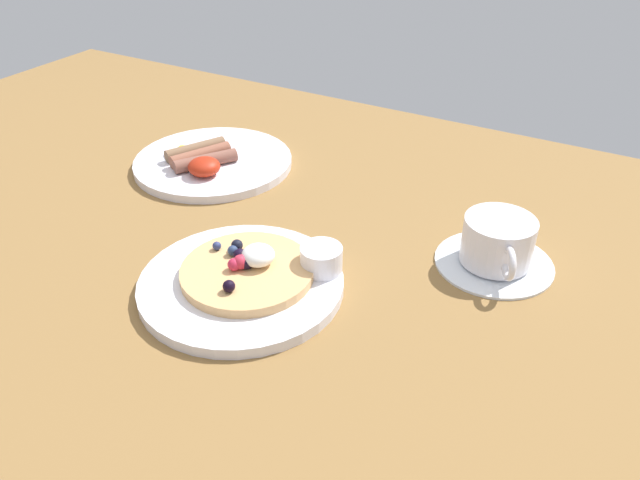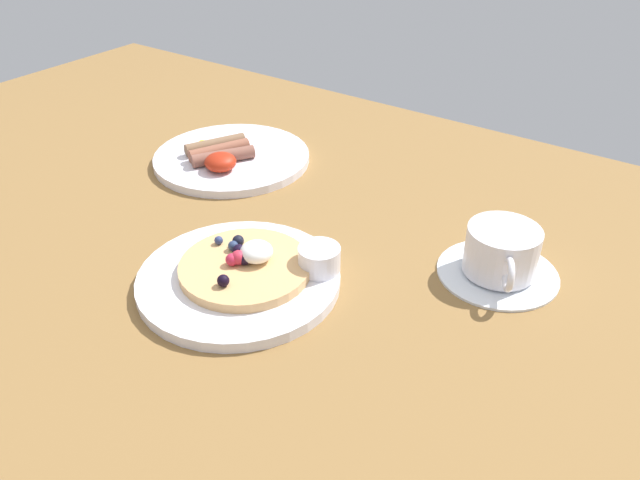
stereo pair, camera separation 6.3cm
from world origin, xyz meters
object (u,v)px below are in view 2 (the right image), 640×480
at_px(coffee_saucer, 497,272).
at_px(pancake_plate, 239,279).
at_px(syrup_ramekin, 320,258).
at_px(coffee_cup, 502,250).
at_px(breakfast_plate, 232,158).

bearing_deg(coffee_saucer, pancake_plate, -141.34).
relative_size(syrup_ramekin, coffee_cup, 0.46).
bearing_deg(coffee_cup, syrup_ramekin, -142.96).
relative_size(breakfast_plate, coffee_saucer, 1.72).
bearing_deg(coffee_saucer, syrup_ramekin, -142.59).
height_order(syrup_ramekin, coffee_cup, coffee_cup).
distance_m(pancake_plate, coffee_cup, 0.32).
bearing_deg(syrup_ramekin, coffee_cup, 37.04).
height_order(breakfast_plate, coffee_saucer, breakfast_plate).
xyz_separation_m(pancake_plate, breakfast_plate, (-0.23, 0.25, -0.00)).
xyz_separation_m(breakfast_plate, coffee_saucer, (0.48, -0.05, -0.00)).
height_order(pancake_plate, syrup_ramekin, syrup_ramekin).
distance_m(pancake_plate, coffee_saucer, 0.32).
height_order(syrup_ramekin, coffee_saucer, syrup_ramekin).
height_order(coffee_saucer, coffee_cup, coffee_cup).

